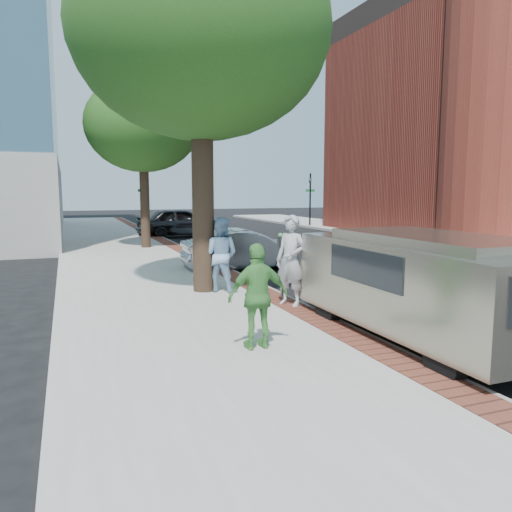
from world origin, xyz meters
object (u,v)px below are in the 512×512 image
person_gray (291,260)px  bg_car (181,222)px  van (413,282)px  person_green (258,296)px  sedan_silver (246,250)px  person_officer (221,254)px  parking_meter (282,252)px

person_gray → bg_car: person_gray is taller
van → person_gray: bearing=112.5°
person_green → van: (2.79, -0.12, 0.06)m
person_green → sedan_silver: bearing=-107.9°
person_officer → person_green: (-0.75, -4.46, -0.08)m
person_green → bg_car: person_green is taller
sedan_silver → person_gray: bearing=172.6°
person_gray → sedan_silver: 5.74m
person_gray → sedan_silver: size_ratio=0.47×
person_gray → person_officer: (-0.95, 1.97, -0.06)m
person_officer → sedan_silver: bearing=-78.3°
person_gray → van: 2.83m
parking_meter → van: van is taller
parking_meter → person_green: size_ratio=0.90×
van → parking_meter: bearing=105.8°
sedan_silver → bg_car: bearing=0.0°
person_gray → bg_car: 18.15m
parking_meter → person_officer: size_ratio=0.82×
parking_meter → person_green: bearing=-119.4°
person_gray → person_green: person_gray is taller
person_gray → person_officer: bearing=175.9°
parking_meter → person_officer: bearing=131.8°
person_officer → bg_car: person_officer is taller
parking_meter → bg_car: bg_car is taller
person_officer → parking_meter: bearing=171.5°
parking_meter → person_green: (-1.83, -3.25, -0.24)m
person_gray → bg_car: size_ratio=0.40×
sedan_silver → parking_meter: bearing=172.5°
person_green → sedan_silver: 8.57m
person_officer → person_green: 4.52m
person_green → van: bearing=178.1°
sedan_silver → van: size_ratio=0.80×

